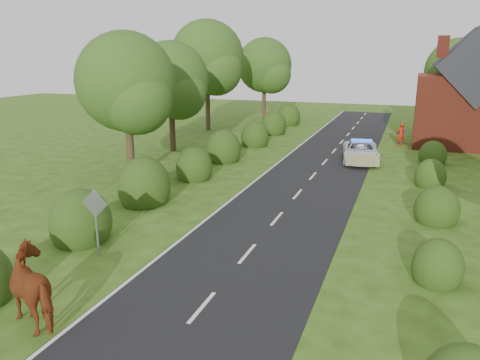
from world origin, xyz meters
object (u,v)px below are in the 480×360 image
at_px(police_van, 361,151).
at_px(pedestrian_red, 401,134).
at_px(cow, 39,292).
at_px(pedestrian_purple, 401,134).
at_px(road_sign, 95,213).

distance_m(police_van, pedestrian_red, 7.55).
height_order(cow, pedestrian_purple, cow).
xyz_separation_m(police_van, pedestrian_purple, (2.36, 7.89, 0.11)).
bearing_deg(pedestrian_purple, road_sign, 65.60).
xyz_separation_m(road_sign, pedestrian_purple, (9.58, 26.95, -0.85)).
xyz_separation_m(road_sign, pedestrian_red, (9.59, 26.23, -0.76)).
relative_size(police_van, pedestrian_red, 2.96).
xyz_separation_m(road_sign, cow, (1.17, -4.10, -0.77)).
xyz_separation_m(cow, police_van, (6.06, 23.16, -0.19)).
distance_m(cow, police_van, 23.94).
distance_m(cow, pedestrian_purple, 32.17).
distance_m(cow, pedestrian_red, 31.48).
bearing_deg(cow, road_sign, -145.93).
bearing_deg(road_sign, pedestrian_red, 69.91).
relative_size(cow, pedestrian_purple, 1.55).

